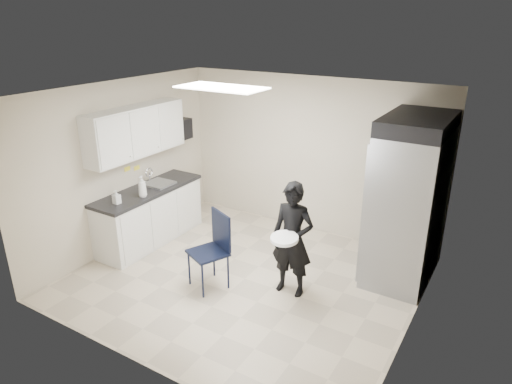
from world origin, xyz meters
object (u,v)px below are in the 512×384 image
Objects in this scene: man_tuxedo at (292,240)px; commercial_fridge at (408,206)px; lower_counter at (150,216)px; folding_chair at (208,253)px.

commercial_fridge is at bearing 43.74° from man_tuxedo.
lower_counter is at bearing 174.11° from man_tuxedo.
commercial_fridge is 2.05× the size of folding_chair.
lower_counter is 1.74m from folding_chair.
commercial_fridge reaches higher than folding_chair.
man_tuxedo is (-1.14, -1.21, -0.28)m from commercial_fridge.
man_tuxedo is at bearing 49.41° from folding_chair.
lower_counter is 1.85× the size of folding_chair.
folding_chair is 0.66× the size of man_tuxedo.
folding_chair reaches higher than lower_counter.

